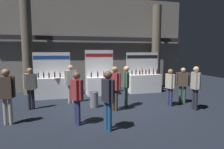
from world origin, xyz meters
name	(u,v)px	position (x,y,z in m)	size (l,w,h in m)	color
ground_plane	(113,106)	(0.00, 0.00, 0.00)	(24.00, 24.00, 0.00)	black
hall_colonnade	(95,44)	(0.00, 4.21, 2.82)	(11.76, 1.27, 5.69)	gray
exhibitor_booth_0	(52,86)	(-2.55, 2.30, 0.61)	(1.84, 0.74, 2.31)	white
exhibitor_booth_1	(101,84)	(-0.05, 2.38, 0.60)	(1.55, 0.66, 2.43)	white
exhibitor_booth_2	(144,82)	(2.53, 2.40, 0.61)	(1.97, 0.66, 2.30)	white
trash_bin	(94,100)	(-0.81, 0.05, 0.33)	(0.35, 0.35, 0.67)	slate
visitor_0	(170,84)	(2.37, -0.58, 0.94)	(0.29, 0.52, 1.60)	navy
visitor_1	(195,84)	(3.03, -1.34, 1.03)	(0.23, 0.52, 1.75)	#23232D
visitor_2	(108,95)	(-0.83, -2.45, 1.06)	(0.33, 0.52, 1.78)	navy
visitor_3	(7,92)	(-3.80, -1.17, 1.07)	(0.52, 0.29, 1.80)	#ADA393
visitor_4	(77,93)	(-1.67, -1.76, 1.02)	(0.38, 0.52, 1.70)	navy
visitor_5	(30,85)	(-3.32, 0.42, 1.00)	(0.51, 0.30, 1.69)	#23232D
visitor_6	(126,83)	(0.51, -0.22, 1.02)	(0.27, 0.50, 1.73)	#33563D
visitor_7	(115,85)	(-0.11, -0.63, 1.05)	(0.42, 0.43, 1.76)	#47382D
visitor_8	(71,81)	(-1.70, 1.02, 1.03)	(0.55, 0.29, 1.74)	#ADA393
visitor_9	(183,82)	(3.20, -0.29, 0.97)	(0.51, 0.46, 1.61)	#33563D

